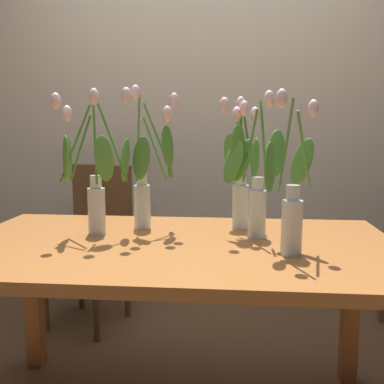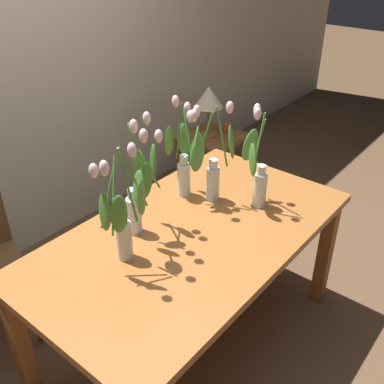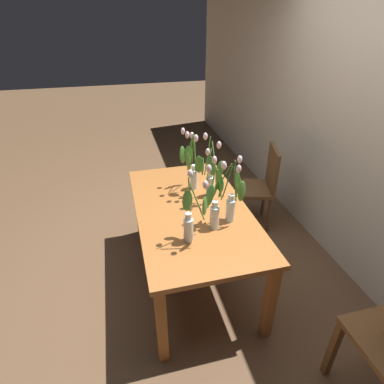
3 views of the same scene
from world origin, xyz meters
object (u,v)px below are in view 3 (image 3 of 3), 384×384
(tulip_vase_3, at_px, (191,220))
(tulip_vase_4, at_px, (230,197))
(dining_table, at_px, (192,217))
(tulip_vase_0, at_px, (192,166))
(tulip_vase_1, at_px, (215,207))
(tulip_vase_2, at_px, (210,176))
(dining_chair, at_px, (261,183))

(tulip_vase_3, relative_size, tulip_vase_4, 0.99)
(dining_table, xyz_separation_m, tulip_vase_0, (-0.33, 0.08, 0.31))
(tulip_vase_0, relative_size, tulip_vase_4, 1.04)
(tulip_vase_0, bearing_deg, tulip_vase_1, 1.37)
(dining_table, bearing_deg, tulip_vase_0, 165.71)
(dining_table, relative_size, tulip_vase_2, 2.78)
(tulip_vase_2, distance_m, tulip_vase_4, 0.37)
(tulip_vase_2, relative_size, dining_chair, 0.62)
(tulip_vase_3, bearing_deg, tulip_vase_0, 165.48)
(tulip_vase_0, xyz_separation_m, dining_chair, (-0.29, 0.85, -0.44))
(dining_chair, bearing_deg, tulip_vase_1, -42.52)
(tulip_vase_0, relative_size, tulip_vase_3, 1.05)
(tulip_vase_1, distance_m, tulip_vase_3, 0.22)
(tulip_vase_2, distance_m, tulip_vase_3, 0.60)
(tulip_vase_1, xyz_separation_m, tulip_vase_3, (0.10, -0.20, -0.01))
(tulip_vase_4, distance_m, dining_chair, 1.18)
(tulip_vase_3, distance_m, dining_chair, 1.50)
(dining_chair, bearing_deg, tulip_vase_2, -56.64)
(tulip_vase_4, xyz_separation_m, dining_chair, (-0.85, 0.70, -0.43))
(tulip_vase_1, distance_m, dining_chair, 1.30)
(tulip_vase_1, height_order, tulip_vase_3, tulip_vase_1)
(tulip_vase_0, bearing_deg, tulip_vase_4, 14.89)
(dining_table, distance_m, tulip_vase_0, 0.46)
(tulip_vase_0, distance_m, tulip_vase_2, 0.23)
(tulip_vase_0, bearing_deg, dining_table, -14.29)
(tulip_vase_3, bearing_deg, tulip_vase_2, 150.36)
(tulip_vase_0, height_order, tulip_vase_4, tulip_vase_0)
(dining_table, relative_size, dining_chair, 1.72)
(tulip_vase_3, xyz_separation_m, dining_chair, (-1.01, 1.03, -0.39))
(tulip_vase_1, bearing_deg, tulip_vase_4, 113.37)
(tulip_vase_0, xyz_separation_m, tulip_vase_4, (0.56, 0.15, -0.01))
(tulip_vase_2, relative_size, tulip_vase_3, 1.08)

